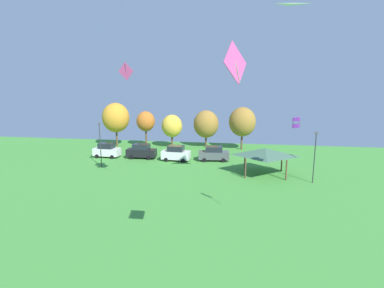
% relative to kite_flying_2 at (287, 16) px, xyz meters
% --- Properties ---
extents(kite_flying_2, '(2.57, 1.99, 0.21)m').
position_rel_kite_flying_2_xyz_m(kite_flying_2, '(0.00, 0.00, 0.00)').
color(kite_flying_2, white).
extents(kite_flying_3, '(2.27, 0.62, 2.33)m').
position_rel_kite_flying_2_xyz_m(kite_flying_3, '(-18.76, 8.46, -4.44)').
color(kite_flying_3, '#E54C93').
extents(kite_flying_4, '(1.04, 1.78, 2.00)m').
position_rel_kite_flying_2_xyz_m(kite_flying_4, '(-4.34, -15.33, -5.13)').
color(kite_flying_4, '#E54C93').
extents(kite_flying_5, '(0.90, 0.87, 1.18)m').
position_rel_kite_flying_2_xyz_m(kite_flying_5, '(1.98, 3.09, -10.09)').
color(kite_flying_5, purple).
extents(parked_car_leftmost, '(4.39, 2.26, 2.38)m').
position_rel_kite_flying_2_xyz_m(parked_car_leftmost, '(-25.49, 15.92, -16.84)').
color(parked_car_leftmost, silver).
rests_on(parked_car_leftmost, ground).
extents(parked_car_second_from_left, '(4.79, 2.01, 2.40)m').
position_rel_kite_flying_2_xyz_m(parked_car_second_from_left, '(-19.58, 16.08, -16.84)').
color(parked_car_second_from_left, black).
rests_on(parked_car_second_from_left, ground).
extents(parked_car_third_from_left, '(4.55, 2.26, 2.45)m').
position_rel_kite_flying_2_xyz_m(parked_car_third_from_left, '(-13.67, 15.34, -16.81)').
color(parked_car_third_from_left, silver).
rests_on(parked_car_third_from_left, ground).
extents(parked_car_rightmost_in_row, '(4.93, 2.46, 2.34)m').
position_rel_kite_flying_2_xyz_m(parked_car_rightmost_in_row, '(-7.76, 16.26, -16.86)').
color(parked_car_rightmost_in_row, '#4C5156').
rests_on(parked_car_rightmost_in_row, ground).
extents(park_pavilion, '(6.58, 5.43, 3.60)m').
position_rel_kite_flying_2_xyz_m(park_pavilion, '(-0.46, 9.99, -14.94)').
color(park_pavilion, brown).
rests_on(park_pavilion, ground).
extents(light_post_0, '(0.36, 0.20, 6.36)m').
position_rel_kite_flying_2_xyz_m(light_post_0, '(5.17, 7.27, -14.43)').
color(light_post_0, '#2D2D33').
rests_on(light_post_0, ground).
extents(light_post_1, '(0.36, 0.20, 6.55)m').
position_rel_kite_flying_2_xyz_m(light_post_1, '(-23.68, 10.02, -14.33)').
color(light_post_1, '#2D2D33').
rests_on(light_post_1, ground).
extents(treeline_tree_0, '(5.18, 5.18, 8.44)m').
position_rel_kite_flying_2_xyz_m(treeline_tree_0, '(-27.49, 24.95, -12.43)').
color(treeline_tree_0, brown).
rests_on(treeline_tree_0, ground).
extents(treeline_tree_1, '(3.50, 3.50, 6.89)m').
position_rel_kite_flying_2_xyz_m(treeline_tree_1, '(-21.61, 25.24, -13.08)').
color(treeline_tree_1, brown).
rests_on(treeline_tree_1, ground).
extents(treeline_tree_2, '(3.88, 3.88, 6.30)m').
position_rel_kite_flying_2_xyz_m(treeline_tree_2, '(-16.48, 25.28, -13.87)').
color(treeline_tree_2, brown).
rests_on(treeline_tree_2, ground).
extents(treeline_tree_3, '(4.79, 4.79, 7.07)m').
position_rel_kite_flying_2_xyz_m(treeline_tree_3, '(-10.15, 26.95, -13.59)').
color(treeline_tree_3, brown).
rests_on(treeline_tree_3, ground).
extents(treeline_tree_4, '(4.90, 4.90, 7.86)m').
position_rel_kite_flying_2_xyz_m(treeline_tree_4, '(-3.33, 25.55, -12.86)').
color(treeline_tree_4, brown).
rests_on(treeline_tree_4, ground).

